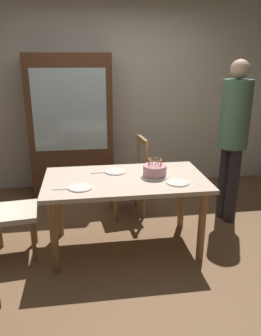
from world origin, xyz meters
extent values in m
plane|color=brown|center=(0.00, 0.00, 0.00)|extent=(6.40, 6.40, 0.00)
cube|color=silver|center=(0.00, 1.85, 1.30)|extent=(6.40, 0.10, 2.60)
cube|color=beige|center=(0.00, 0.00, 0.72)|extent=(1.55, 0.85, 0.04)
cylinder|color=#9E7042|center=(-0.67, -0.33, 0.35)|extent=(0.07, 0.07, 0.70)
cylinder|color=#9E7042|center=(0.67, -0.33, 0.35)|extent=(0.07, 0.07, 0.70)
cylinder|color=#9E7042|center=(-0.67, 0.33, 0.35)|extent=(0.07, 0.07, 0.70)
cylinder|color=#9E7042|center=(0.67, 0.33, 0.35)|extent=(0.07, 0.07, 0.70)
cylinder|color=silver|center=(0.29, 0.00, 0.75)|extent=(0.28, 0.28, 0.01)
cylinder|color=#D18C93|center=(0.29, 0.00, 0.81)|extent=(0.23, 0.23, 0.10)
cylinder|color=#66CC72|center=(0.35, -0.01, 0.89)|extent=(0.01, 0.01, 0.05)
sphere|color=#FFC64C|center=(0.35, -0.01, 0.92)|extent=(0.01, 0.01, 0.01)
cylinder|color=#F2994C|center=(0.34, 0.02, 0.89)|extent=(0.01, 0.01, 0.05)
sphere|color=#FFC64C|center=(0.34, 0.02, 0.92)|extent=(0.01, 0.01, 0.01)
cylinder|color=yellow|center=(0.32, 0.05, 0.89)|extent=(0.01, 0.01, 0.05)
sphere|color=#FFC64C|center=(0.32, 0.05, 0.92)|extent=(0.01, 0.01, 0.01)
cylinder|color=#66CC72|center=(0.30, 0.06, 0.89)|extent=(0.01, 0.01, 0.05)
sphere|color=#FFC64C|center=(0.30, 0.06, 0.92)|extent=(0.01, 0.01, 0.01)
cylinder|color=#F2994C|center=(0.27, 0.06, 0.89)|extent=(0.01, 0.01, 0.05)
sphere|color=#FFC64C|center=(0.27, 0.06, 0.92)|extent=(0.01, 0.01, 0.01)
cylinder|color=#E54C4C|center=(0.24, 0.04, 0.89)|extent=(0.01, 0.01, 0.05)
sphere|color=#FFC64C|center=(0.24, 0.04, 0.92)|extent=(0.01, 0.01, 0.01)
cylinder|color=#E54C4C|center=(0.23, 0.03, 0.89)|extent=(0.01, 0.01, 0.05)
sphere|color=#FFC64C|center=(0.23, 0.03, 0.92)|extent=(0.01, 0.01, 0.01)
cylinder|color=#E54C4C|center=(0.22, 0.00, 0.89)|extent=(0.01, 0.01, 0.05)
sphere|color=#FFC64C|center=(0.22, 0.00, 0.92)|extent=(0.01, 0.01, 0.01)
cylinder|color=#66CC72|center=(0.23, -0.03, 0.89)|extent=(0.01, 0.01, 0.05)
sphere|color=#FFC64C|center=(0.23, -0.03, 0.92)|extent=(0.01, 0.01, 0.01)
cylinder|color=yellow|center=(0.25, -0.05, 0.89)|extent=(0.01, 0.01, 0.05)
sphere|color=#FFC64C|center=(0.25, -0.05, 0.92)|extent=(0.01, 0.01, 0.01)
cylinder|color=#66CC72|center=(0.28, -0.06, 0.89)|extent=(0.01, 0.01, 0.05)
sphere|color=#FFC64C|center=(0.28, -0.06, 0.92)|extent=(0.01, 0.01, 0.01)
cylinder|color=#D872CC|center=(0.30, -0.06, 0.89)|extent=(0.01, 0.01, 0.05)
sphere|color=#FFC64C|center=(0.30, -0.06, 0.92)|extent=(0.01, 0.01, 0.01)
cylinder|color=#F2994C|center=(0.33, -0.05, 0.89)|extent=(0.01, 0.01, 0.05)
sphere|color=#FFC64C|center=(0.33, -0.05, 0.92)|extent=(0.01, 0.01, 0.01)
cylinder|color=#E54C4C|center=(0.34, -0.03, 0.89)|extent=(0.01, 0.01, 0.05)
sphere|color=#FFC64C|center=(0.34, -0.03, 0.92)|extent=(0.01, 0.01, 0.01)
cylinder|color=white|center=(-0.43, -0.19, 0.75)|extent=(0.22, 0.22, 0.01)
cylinder|color=white|center=(-0.08, 0.19, 0.75)|extent=(0.22, 0.22, 0.01)
cylinder|color=white|center=(0.46, -0.19, 0.75)|extent=(0.22, 0.22, 0.01)
cube|color=silver|center=(-0.59, -0.20, 0.75)|extent=(0.18, 0.02, 0.01)
cube|color=silver|center=(-0.24, 0.18, 0.75)|extent=(0.18, 0.03, 0.01)
cube|color=tan|center=(0.11, 0.75, 0.45)|extent=(0.49, 0.49, 0.05)
cylinder|color=#9E7042|center=(-0.08, 0.90, 0.21)|extent=(0.04, 0.04, 0.42)
cylinder|color=#9E7042|center=(-0.04, 0.56, 0.21)|extent=(0.04, 0.04, 0.42)
cylinder|color=#9E7042|center=(0.26, 0.93, 0.21)|extent=(0.04, 0.04, 0.42)
cylinder|color=#9E7042|center=(0.29, 0.60, 0.21)|extent=(0.04, 0.04, 0.42)
cylinder|color=#9E7042|center=(0.28, 0.95, 0.70)|extent=(0.04, 0.04, 0.50)
cylinder|color=#9E7042|center=(0.32, 0.59, 0.70)|extent=(0.04, 0.04, 0.50)
cube|color=#9E7042|center=(0.30, 0.77, 0.92)|extent=(0.08, 0.40, 0.06)
cube|color=beige|center=(-1.07, 0.01, 0.45)|extent=(0.49, 0.49, 0.05)
cylinder|color=#9E7042|center=(-0.89, -0.14, 0.21)|extent=(0.04, 0.04, 0.42)
cylinder|color=#9E7042|center=(-0.92, 0.19, 0.21)|extent=(0.04, 0.04, 0.42)
cylinder|color=#262328|center=(1.24, 0.50, 0.44)|extent=(0.14, 0.14, 0.89)
cylinder|color=#262328|center=(1.29, 0.37, 0.44)|extent=(0.14, 0.14, 0.89)
cylinder|color=#4C7259|center=(1.27, 0.43, 1.26)|extent=(0.32, 0.32, 0.74)
sphere|color=#D8AD8C|center=(1.27, 0.43, 1.73)|extent=(0.20, 0.20, 0.20)
cube|color=#56331E|center=(-0.54, 1.56, 0.95)|extent=(1.10, 0.44, 1.90)
cube|color=silver|center=(-0.54, 1.34, 1.20)|extent=(0.94, 0.01, 1.04)
camera|label=1|loc=(-0.37, -2.92, 1.84)|focal=35.03mm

